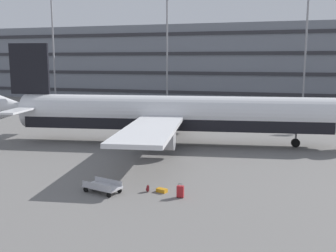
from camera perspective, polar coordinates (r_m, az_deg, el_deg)
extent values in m
plane|color=slate|center=(43.47, 1.79, -2.52)|extent=(600.00, 600.00, 0.00)
cube|color=slate|center=(92.99, 10.07, 8.89)|extent=(139.71, 16.67, 16.67)
cube|color=#2D2D33|center=(84.90, 9.28, 4.64)|extent=(138.32, 0.24, 0.70)
cube|color=#2D2D33|center=(84.66, 9.35, 7.45)|extent=(138.32, 0.24, 0.70)
cube|color=#2D2D33|center=(84.63, 9.43, 10.27)|extent=(138.32, 0.24, 0.70)
cube|color=#2D2D33|center=(84.80, 9.50, 13.09)|extent=(138.32, 0.24, 0.70)
cylinder|color=silver|center=(42.82, 0.88, 1.88)|extent=(33.97, 8.87, 3.74)
cube|color=black|center=(42.96, 0.88, 0.52)|extent=(32.62, 8.59, 1.20)
cone|color=silver|center=(48.47, -21.03, 2.47)|extent=(4.90, 3.65, 2.99)
cube|color=black|center=(47.29, -19.30, 7.76)|extent=(4.49, 1.04, 5.61)
cube|color=silver|center=(50.57, -16.81, 3.17)|extent=(2.64, 5.82, 0.20)
cube|color=silver|center=(44.25, -20.63, 2.13)|extent=(2.64, 5.82, 0.20)
cube|color=silver|center=(51.81, 0.99, 2.88)|extent=(6.52, 14.70, 0.36)
cube|color=silver|center=(34.24, -2.61, -0.52)|extent=(6.52, 14.70, 0.36)
cylinder|color=#9E9EA3|center=(49.40, 1.21, 1.01)|extent=(2.96, 2.44, 2.06)
cylinder|color=#9E9EA3|center=(36.88, -1.11, -1.89)|extent=(2.96, 2.44, 2.06)
cylinder|color=black|center=(43.67, 17.86, -2.32)|extent=(0.94, 0.48, 0.90)
cylinder|color=slate|center=(43.53, 17.91, -1.35)|extent=(0.20, 0.20, 1.50)
cylinder|color=black|center=(45.02, -0.59, -1.52)|extent=(0.94, 0.48, 0.90)
cylinder|color=slate|center=(44.89, -0.59, -0.58)|extent=(0.20, 0.20, 1.50)
cylinder|color=black|center=(41.94, -1.23, -2.34)|extent=(0.94, 0.48, 0.90)
cylinder|color=slate|center=(41.79, -1.23, -1.33)|extent=(0.20, 0.20, 1.50)
cylinder|color=gray|center=(90.37, -16.14, 10.51)|extent=(0.36, 0.36, 22.55)
cylinder|color=gray|center=(79.57, -0.13, 10.39)|extent=(0.36, 0.36, 20.64)
cylinder|color=gray|center=(76.32, 19.25, 11.81)|extent=(0.36, 0.36, 25.70)
cube|color=orange|center=(27.74, -0.90, -9.24)|extent=(0.82, 0.62, 0.26)
cube|color=black|center=(27.94, -1.55, -9.09)|extent=(0.09, 0.21, 0.02)
cube|color=#B21E23|center=(26.61, 1.78, -9.37)|extent=(0.48, 0.30, 0.76)
cylinder|color=#333338|center=(26.42, 1.48, -8.47)|extent=(0.02, 0.02, 0.16)
cylinder|color=#333338|center=(26.37, 2.02, -8.50)|extent=(0.02, 0.02, 0.16)
cube|color=black|center=(26.37, 1.75, -8.32)|extent=(0.25, 0.04, 0.02)
cylinder|color=black|center=(26.88, 1.43, -10.09)|extent=(0.02, 0.05, 0.05)
cylinder|color=black|center=(26.81, 2.22, -10.15)|extent=(0.02, 0.05, 0.05)
cylinder|color=black|center=(26.68, 1.34, -10.24)|extent=(0.02, 0.05, 0.05)
cylinder|color=black|center=(26.61, 2.13, -10.30)|extent=(0.02, 0.05, 0.05)
ellipsoid|color=maroon|center=(27.80, -2.93, -8.95)|extent=(0.32, 0.42, 0.49)
ellipsoid|color=maroon|center=(27.82, -3.11, -9.10)|extent=(0.18, 0.27, 0.22)
torus|color=black|center=(27.72, -2.87, -8.45)|extent=(0.04, 0.08, 0.08)
cube|color=black|center=(27.71, -2.74, -9.01)|extent=(0.04, 0.04, 0.42)
cube|color=black|center=(27.90, -2.76, -8.88)|extent=(0.04, 0.04, 0.42)
cube|color=#B7B7BC|center=(27.93, -9.40, -8.60)|extent=(2.85, 1.94, 0.12)
cylinder|color=#4C4C51|center=(29.08, -11.86, -8.44)|extent=(0.69, 0.23, 0.05)
cube|color=#B7B7BC|center=(27.44, -10.27, -8.52)|extent=(2.39, 0.69, 0.40)
cube|color=#B7B7BC|center=(28.31, -8.58, -7.90)|extent=(2.39, 0.69, 0.40)
cylinder|color=black|center=(28.30, -11.74, -8.95)|extent=(0.37, 0.19, 0.36)
cylinder|color=black|center=(29.06, -10.22, -8.40)|extent=(0.37, 0.19, 0.36)
cylinder|color=black|center=(26.96, -8.49, -9.78)|extent=(0.37, 0.19, 0.36)
cylinder|color=black|center=(27.76, -6.99, -9.18)|extent=(0.37, 0.19, 0.36)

